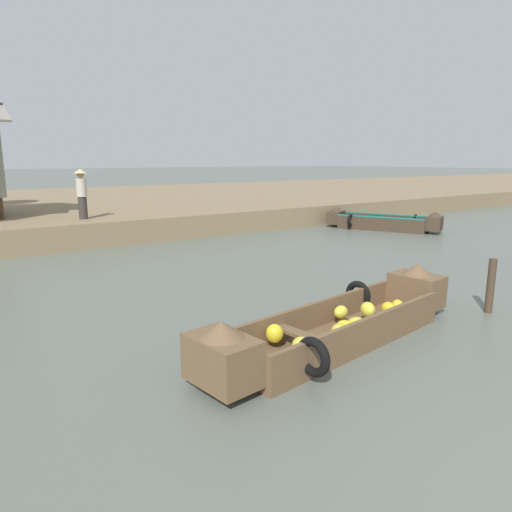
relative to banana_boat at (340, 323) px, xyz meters
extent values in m
plane|color=#596056|center=(-0.95, 4.89, -0.32)|extent=(300.00, 300.00, 0.00)
cube|color=#7F6B4C|center=(-0.95, 19.92, 0.09)|extent=(160.00, 20.00, 0.82)
cube|color=brown|center=(0.00, 0.01, -0.26)|extent=(4.09, 1.58, 0.12)
cube|color=brown|center=(-0.07, 0.50, 0.01)|extent=(3.96, 0.59, 0.41)
cube|color=brown|center=(0.06, -0.49, 0.01)|extent=(3.96, 0.59, 0.41)
cube|color=brown|center=(2.26, 0.30, 0.09)|extent=(0.71, 0.98, 0.58)
cone|color=brown|center=(2.26, 0.30, 0.49)|extent=(0.63, 0.63, 0.20)
cube|color=brown|center=(-2.27, -0.29, 0.09)|extent=(0.71, 0.98, 0.58)
cone|color=brown|center=(-2.27, -0.29, 0.49)|extent=(0.63, 0.63, 0.20)
cube|color=brown|center=(-0.85, -0.10, 0.03)|extent=(0.32, 0.98, 0.05)
torus|color=black|center=(1.24, 0.79, 0.05)|extent=(0.19, 0.53, 0.52)
torus|color=black|center=(-1.25, -0.78, 0.05)|extent=(0.19, 0.53, 0.52)
ellipsoid|color=gold|center=(0.04, -0.31, 0.07)|extent=(0.30, 0.35, 0.23)
ellipsoid|color=yellow|center=(0.70, 0.08, 0.07)|extent=(0.34, 0.38, 0.25)
ellipsoid|color=yellow|center=(0.34, 0.32, 0.03)|extent=(0.27, 0.22, 0.21)
ellipsoid|color=yellow|center=(-1.05, -0.32, 0.00)|extent=(0.39, 0.40, 0.22)
ellipsoid|color=yellow|center=(1.34, -0.01, 0.00)|extent=(0.37, 0.38, 0.27)
ellipsoid|color=yellow|center=(1.12, -0.01, 0.02)|extent=(0.30, 0.36, 0.23)
ellipsoid|color=gold|center=(-0.33, -0.32, 0.04)|extent=(0.29, 0.26, 0.24)
ellipsoid|color=yellow|center=(-0.12, -0.21, 0.04)|extent=(0.30, 0.30, 0.18)
ellipsoid|color=yellow|center=(-1.13, 0.18, 0.03)|extent=(0.34, 0.33, 0.28)
cube|color=#3D2D21|center=(9.94, 7.54, -0.26)|extent=(2.50, 3.57, 0.12)
cube|color=#3D2D21|center=(10.41, 7.77, 0.01)|extent=(1.57, 3.12, 0.41)
cube|color=#3D2D21|center=(9.48, 7.32, 0.01)|extent=(1.57, 3.12, 0.41)
cube|color=#196B60|center=(10.41, 7.77, 0.24)|extent=(1.59, 3.13, 0.05)
cube|color=#196B60|center=(9.48, 7.32, 0.24)|extent=(1.59, 3.13, 0.05)
cube|color=#3D2D21|center=(10.81, 5.76, 0.06)|extent=(1.08, 0.89, 0.51)
cone|color=#3D2D21|center=(10.81, 5.76, 0.42)|extent=(0.75, 0.75, 0.20)
cube|color=#3D2D21|center=(9.08, 9.32, 0.06)|extent=(1.08, 0.89, 0.51)
cone|color=#3D2D21|center=(9.08, 9.32, 0.42)|extent=(0.75, 0.75, 0.20)
cube|color=#3D2D21|center=(9.62, 8.20, 0.03)|extent=(0.99, 0.62, 0.05)
torus|color=black|center=(11.02, 6.78, 0.05)|extent=(0.52, 0.34, 0.52)
torus|color=black|center=(8.87, 8.30, 0.05)|extent=(0.52, 0.34, 0.52)
cylinder|color=#4C3826|center=(-3.07, 12.75, 0.86)|extent=(0.16, 0.16, 0.73)
cylinder|color=#332D28|center=(-0.80, 11.26, 0.88)|extent=(0.28, 0.28, 0.75)
cylinder|color=#B7AD99|center=(-0.80, 11.26, 1.55)|extent=(0.34, 0.34, 0.60)
sphere|color=#9E7556|center=(-0.80, 11.26, 1.97)|extent=(0.22, 0.22, 0.22)
cone|color=tan|center=(-0.80, 11.26, 2.09)|extent=(0.44, 0.44, 0.14)
cylinder|color=#423323|center=(3.31, -0.53, 0.19)|extent=(0.14, 0.14, 1.01)
camera|label=1|loc=(-4.91, -4.79, 2.46)|focal=32.50mm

